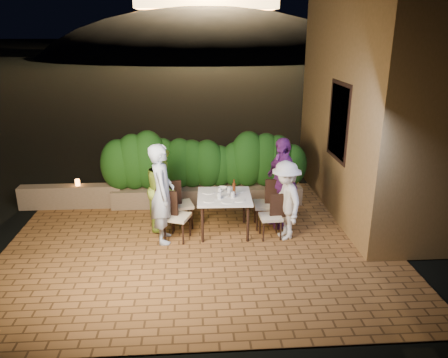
{
  "coord_description": "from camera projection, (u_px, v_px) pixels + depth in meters",
  "views": [
    {
      "loc": [
        -0.05,
        -6.85,
        3.72
      ],
      "look_at": [
        0.48,
        0.92,
        1.05
      ],
      "focal_mm": 35.0,
      "sensor_mm": 36.0,
      "label": 1
    }
  ],
  "objects": [
    {
      "name": "chair_left_front",
      "position": [
        177.0,
        216.0,
        8.04
      ],
      "size": [
        0.56,
        0.56,
        0.94
      ],
      "primitive_type": null,
      "rotation": [
        0.0,
        0.0,
        -0.35
      ],
      "color": "black",
      "rests_on": "ground"
    },
    {
      "name": "plate_se",
      "position": [
        238.0,
        191.0,
        8.46
      ],
      "size": [
        0.22,
        0.22,
        0.01
      ],
      "primitive_type": "cylinder",
      "color": "white",
      "rests_on": "dining_table"
    },
    {
      "name": "bowl",
      "position": [
        222.0,
        188.0,
        8.54
      ],
      "size": [
        0.24,
        0.24,
        0.05
      ],
      "primitive_type": "imported",
      "rotation": [
        0.0,
        0.0,
        -0.33
      ],
      "color": "white",
      "rests_on": "dining_table"
    },
    {
      "name": "chair_right_front",
      "position": [
        271.0,
        216.0,
        8.13
      ],
      "size": [
        0.42,
        0.42,
        0.86
      ],
      "primitive_type": null,
      "rotation": [
        0.0,
        0.0,
        3.19
      ],
      "color": "black",
      "rests_on": "ground"
    },
    {
      "name": "parapet",
      "position": [
        71.0,
        196.0,
        9.58
      ],
      "size": [
        2.2,
        0.3,
        0.5
      ],
      "primitive_type": "cube",
      "color": "#76624B",
      "rests_on": "ground"
    },
    {
      "name": "diner_blue",
      "position": [
        162.0,
        194.0,
        7.85
      ],
      "size": [
        0.5,
        0.71,
        1.85
      ],
      "primitive_type": "imported",
      "rotation": [
        0.0,
        0.0,
        1.65
      ],
      "color": "#A7B9D6",
      "rests_on": "ground"
    },
    {
      "name": "plate_nw",
      "position": [
        209.0,
        201.0,
        7.98
      ],
      "size": [
        0.21,
        0.21,
        0.01
      ],
      "primitive_type": "cylinder",
      "color": "white",
      "rests_on": "dining_table"
    },
    {
      "name": "glass_nw",
      "position": [
        219.0,
        196.0,
        8.06
      ],
      "size": [
        0.07,
        0.07,
        0.12
      ],
      "primitive_type": "cylinder",
      "color": "silver",
      "rests_on": "dining_table"
    },
    {
      "name": "planter",
      "position": [
        207.0,
        195.0,
        9.79
      ],
      "size": [
        4.2,
        0.55,
        0.4
      ],
      "primitive_type": "cube",
      "color": "#76624B",
      "rests_on": "ground"
    },
    {
      "name": "plate_centre",
      "position": [
        223.0,
        195.0,
        8.26
      ],
      "size": [
        0.24,
        0.24,
        0.01
      ],
      "primitive_type": "cylinder",
      "color": "white",
      "rests_on": "dining_table"
    },
    {
      "name": "parapet_lamp",
      "position": [
        78.0,
        182.0,
        9.49
      ],
      "size": [
        0.1,
        0.1,
        0.14
      ],
      "primitive_type": "cylinder",
      "color": "orange",
      "rests_on": "parapet"
    },
    {
      "name": "diner_white",
      "position": [
        285.0,
        200.0,
        8.01
      ],
      "size": [
        0.75,
        1.06,
        1.49
      ],
      "primitive_type": "imported",
      "rotation": [
        0.0,
        0.0,
        -1.35
      ],
      "color": "silver",
      "rests_on": "ground"
    },
    {
      "name": "chair_right_back",
      "position": [
        266.0,
        203.0,
        8.54
      ],
      "size": [
        0.47,
        0.47,
        0.99
      ],
      "primitive_type": null,
      "rotation": [
        0.0,
        0.0,
        3.11
      ],
      "color": "black",
      "rests_on": "ground"
    },
    {
      "name": "diner_purple",
      "position": [
        282.0,
        182.0,
        8.5
      ],
      "size": [
        0.73,
        1.14,
        1.8
      ],
      "primitive_type": "imported",
      "rotation": [
        0.0,
        0.0,
        -1.27
      ],
      "color": "#6C297B",
      "rests_on": "ground"
    },
    {
      "name": "plate_sw",
      "position": [
        208.0,
        192.0,
        8.39
      ],
      "size": [
        0.23,
        0.23,
        0.01
      ],
      "primitive_type": "cylinder",
      "color": "white",
      "rests_on": "dining_table"
    },
    {
      "name": "beer_bottle",
      "position": [
        234.0,
        187.0,
        8.21
      ],
      "size": [
        0.06,
        0.06,
        0.31
      ],
      "primitive_type": null,
      "color": "#471E0B",
      "rests_on": "dining_table"
    },
    {
      "name": "plate_front",
      "position": [
        228.0,
        201.0,
        7.94
      ],
      "size": [
        0.24,
        0.24,
        0.01
      ],
      "primitive_type": "cylinder",
      "color": "white",
      "rests_on": "dining_table"
    },
    {
      "name": "hill",
      "position": [
        207.0,
        84.0,
        65.73
      ],
      "size": [
        52.0,
        40.0,
        22.0
      ],
      "primitive_type": "ellipsoid",
      "color": "black",
      "rests_on": "ground"
    },
    {
      "name": "plate_ne",
      "position": [
        239.0,
        200.0,
        8.01
      ],
      "size": [
        0.24,
        0.24,
        0.01
      ],
      "primitive_type": "cylinder",
      "color": "white",
      "rests_on": "dining_table"
    },
    {
      "name": "hedge",
      "position": [
        207.0,
        163.0,
        9.55
      ],
      "size": [
        4.0,
        0.7,
        1.1
      ],
      "primitive_type": null,
      "color": "#174111",
      "rests_on": "planter"
    },
    {
      "name": "building_wall",
      "position": [
        371.0,
        92.0,
        8.98
      ],
      "size": [
        1.6,
        5.0,
        5.0
      ],
      "primitive_type": "cube",
      "color": "olive",
      "rests_on": "ground"
    },
    {
      "name": "window_pane",
      "position": [
        340.0,
        121.0,
        8.62
      ],
      "size": [
        0.08,
        1.0,
        1.4
      ],
      "primitive_type": "cube",
      "color": "black",
      "rests_on": "building_wall"
    },
    {
      "name": "window_frame",
      "position": [
        340.0,
        121.0,
        8.62
      ],
      "size": [
        0.06,
        1.15,
        1.55
      ],
      "primitive_type": "cube",
      "color": "black",
      "rests_on": "building_wall"
    },
    {
      "name": "glass_sw",
      "position": [
        220.0,
        190.0,
        8.36
      ],
      "size": [
        0.06,
        0.06,
        0.1
      ],
      "primitive_type": "cylinder",
      "color": "silver",
      "rests_on": "dining_table"
    },
    {
      "name": "glass_ne",
      "position": [
        233.0,
        195.0,
        8.1
      ],
      "size": [
        0.07,
        0.07,
        0.12
      ],
      "primitive_type": "cylinder",
      "color": "silver",
      "rests_on": "dining_table"
    },
    {
      "name": "glass_se",
      "position": [
        229.0,
        190.0,
        8.37
      ],
      "size": [
        0.07,
        0.07,
        0.12
      ],
      "primitive_type": "cylinder",
      "color": "silver",
      "rests_on": "dining_table"
    },
    {
      "name": "dining_table",
      "position": [
        224.0,
        214.0,
        8.35
      ],
      "size": [
        1.04,
        1.04,
        0.75
      ],
      "primitive_type": null,
      "rotation": [
        0.0,
        0.0,
        -0.03
      ],
      "color": "white",
      "rests_on": "ground"
    },
    {
      "name": "terrace_floor",
      "position": [
        200.0,
        244.0,
        8.17
      ],
      "size": [
        7.0,
        6.0,
        0.15
      ],
      "primitive_type": "cube",
      "color": "brown",
      "rests_on": "ground"
    },
    {
      "name": "chair_left_back",
      "position": [
        181.0,
        204.0,
        8.55
      ],
      "size": [
        0.54,
        0.54,
        0.97
      ],
      "primitive_type": null,
      "rotation": [
        0.0,
        0.0,
        0.22
      ],
      "color": "black",
      "rests_on": "ground"
    },
    {
      "name": "diner_green",
      "position": [
        163.0,
        189.0,
        8.44
      ],
      "size": [
        0.67,
        0.83,
        1.62
      ],
      "primitive_type": "imported",
      "rotation": [
        0.0,
        0.0,
        1.5
      ],
      "color": "#99BD3B",
      "rests_on": "ground"
    },
    {
      "name": "ground",
      "position": [
        200.0,
        254.0,
        7.68
      ],
      "size": [
        400.0,
        400.0,
        0.0
      ],
      "primitive_type": "plane",
      "color": "black",
      "rests_on": "ground"
    }
  ]
}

